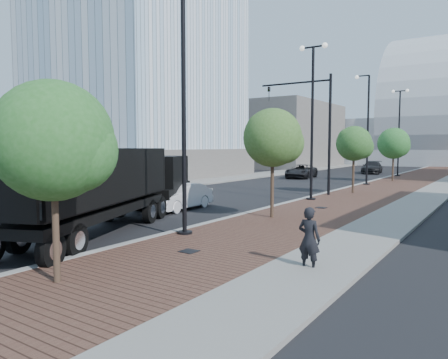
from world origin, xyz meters
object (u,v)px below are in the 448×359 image
Objects in this scene: dump_truck at (133,190)px; dark_car_mid at (301,171)px; pedestrian at (309,239)px; white_sedan at (180,197)px.

dark_car_mid is (-3.94, 27.64, -0.66)m from dump_truck.
dump_truck reaches higher than dark_car_mid.
dump_truck reaches higher than pedestrian.
pedestrian is at bearing -36.45° from white_sedan.
dump_truck is 10.01m from pedestrian.
white_sedan is (-0.31, 3.66, -0.68)m from dump_truck.
dump_truck is 3.19× the size of white_sedan.
white_sedan is 2.40× the size of pedestrian.
pedestrian is at bearing -72.57° from dark_car_mid.
pedestrian is (13.51, -30.52, 0.16)m from dark_car_mid.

